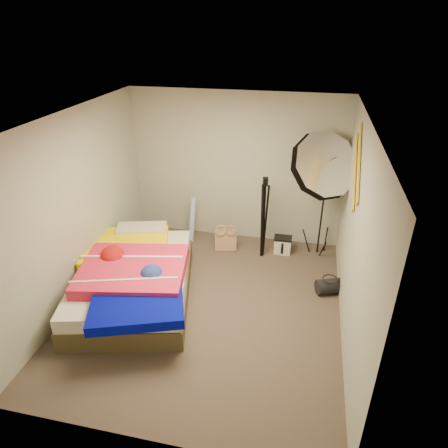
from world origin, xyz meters
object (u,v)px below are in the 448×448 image
(camera_case, at_px, (283,246))
(photo_umbrella, at_px, (322,166))
(bed, at_px, (133,278))
(camera_tripod, at_px, (264,213))
(duffel_bag, at_px, (329,286))
(wrapping_roll, at_px, (192,220))
(tote_bag, at_px, (226,240))

(camera_case, distance_m, photo_umbrella, 1.50)
(bed, xyz_separation_m, camera_tripod, (1.58, 1.45, 0.46))
(duffel_bag, xyz_separation_m, camera_tripod, (-1.05, 0.78, 0.67))
(photo_umbrella, bearing_deg, wrapping_roll, 175.52)
(photo_umbrella, bearing_deg, camera_tripod, -172.65)
(duffel_bag, relative_size, bed, 0.14)
(tote_bag, height_order, wrapping_roll, wrapping_roll)
(camera_case, bearing_deg, duffel_bag, -53.10)
(tote_bag, xyz_separation_m, camera_case, (0.94, 0.11, -0.04))
(camera_case, distance_m, camera_tripod, 0.74)
(camera_case, height_order, camera_tripod, camera_tripod)
(wrapping_roll, relative_size, duffel_bag, 2.20)
(tote_bag, relative_size, camera_case, 1.33)
(wrapping_roll, bearing_deg, camera_case, -3.76)
(tote_bag, relative_size, wrapping_roll, 0.45)
(wrapping_roll, bearing_deg, bed, -101.12)
(bed, bearing_deg, tote_bag, 57.25)
(bed, bearing_deg, duffel_bag, 14.14)
(photo_umbrella, height_order, camera_tripod, photo_umbrella)
(wrapping_roll, bearing_deg, tote_bag, -18.39)
(camera_case, relative_size, duffel_bag, 0.75)
(photo_umbrella, bearing_deg, duffel_bag, -73.80)
(camera_case, xyz_separation_m, photo_umbrella, (0.48, -0.06, 1.42))
(wrapping_roll, height_order, camera_tripod, camera_tripod)
(camera_case, relative_size, photo_umbrella, 0.12)
(bed, height_order, photo_umbrella, photo_umbrella)
(tote_bag, bearing_deg, camera_tripod, -19.01)
(wrapping_roll, relative_size, camera_tripod, 0.57)
(camera_case, bearing_deg, bed, -140.77)
(photo_umbrella, xyz_separation_m, camera_tripod, (-0.80, -0.10, -0.78))
(wrapping_roll, bearing_deg, camera_tripod, -11.90)
(wrapping_roll, relative_size, bed, 0.31)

